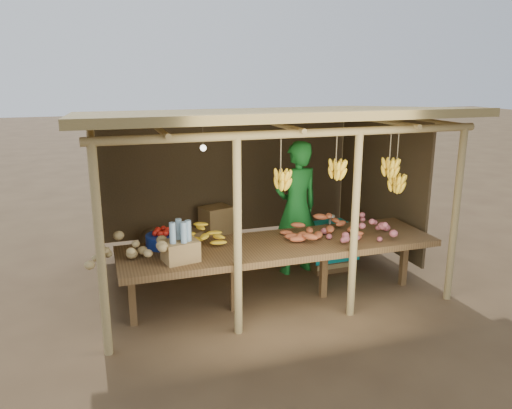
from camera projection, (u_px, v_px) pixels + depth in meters
name	position (u px, v px, depth m)	size (l,w,h in m)	color
ground	(256.00, 275.00, 7.18)	(60.00, 60.00, 0.00)	brown
stall_structure	(259.00, 141.00, 6.73)	(4.70, 3.50, 2.43)	#A38954
counter	(280.00, 248.00, 6.11)	(3.90, 1.05, 0.80)	brown
potato_heap	(138.00, 247.00, 5.41)	(1.07, 0.64, 0.37)	tan
sweet_potato_heap	(324.00, 223.00, 6.30)	(0.92, 0.55, 0.36)	#BE5931
onion_heap	(362.00, 224.00, 6.25)	(0.92, 0.55, 0.36)	#A75158
banana_pile	(202.00, 231.00, 6.00)	(0.52, 0.31, 0.34)	yellow
tomato_basin	(163.00, 239.00, 5.96)	(0.42, 0.42, 0.22)	navy
bottle_box	(180.00, 245.00, 5.48)	(0.42, 0.36, 0.47)	#9B7845
vendor	(296.00, 208.00, 7.08)	(0.70, 0.46, 1.92)	#197426
tarp_crate	(329.00, 245.00, 7.39)	(0.73, 0.63, 0.84)	brown
carton_stack	(206.00, 233.00, 8.01)	(1.05, 0.49, 0.73)	#9B7845
burlap_sacks	(166.00, 242.00, 7.74)	(0.87, 0.46, 0.62)	#4C3B23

